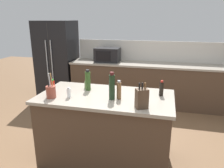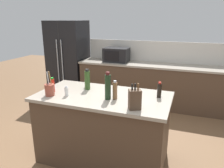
{
  "view_description": "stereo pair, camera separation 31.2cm",
  "coord_description": "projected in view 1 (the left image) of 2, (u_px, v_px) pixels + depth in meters",
  "views": [
    {
      "loc": [
        0.72,
        -2.55,
        1.9
      ],
      "look_at": [
        0.0,
        0.35,
        0.99
      ],
      "focal_mm": 35.0,
      "sensor_mm": 36.0,
      "label": 1
    },
    {
      "loc": [
        1.02,
        -2.46,
        1.9
      ],
      "look_at": [
        0.0,
        0.35,
        0.99
      ],
      "focal_mm": 35.0,
      "sensor_mm": 36.0,
      "label": 2
    }
  ],
  "objects": [
    {
      "name": "pepper_grinder",
      "position": [
        119.0,
        90.0,
        2.66
      ],
      "size": [
        0.06,
        0.06,
        0.24
      ],
      "color": "brown",
      "rests_on": "kitchen_island"
    },
    {
      "name": "wall_backsplash",
      "position": [
        147.0,
        51.0,
        5.01
      ],
      "size": [
        3.3,
        0.03,
        0.46
      ],
      "primitive_type": "cube",
      "color": "beige",
      "rests_on": "back_counter_run"
    },
    {
      "name": "knife_block",
      "position": [
        142.0,
        98.0,
        2.39
      ],
      "size": [
        0.16,
        0.15,
        0.29
      ],
      "rotation": [
        0.0,
        0.0,
        0.47
      ],
      "color": "#4C3828",
      "rests_on": "kitchen_island"
    },
    {
      "name": "spice_jar_oregano",
      "position": [
        86.0,
        85.0,
        3.08
      ],
      "size": [
        0.06,
        0.06,
        0.11
      ],
      "color": "#567038",
      "rests_on": "kitchen_island"
    },
    {
      "name": "kitchen_island",
      "position": [
        106.0,
        128.0,
        2.95
      ],
      "size": [
        1.73,
        0.9,
        0.94
      ],
      "color": "#4C3828",
      "rests_on": "ground_plane"
    },
    {
      "name": "olive_oil_bottle",
      "position": [
        88.0,
        81.0,
        2.98
      ],
      "size": [
        0.07,
        0.07,
        0.29
      ],
      "color": "#2D4C1E",
      "rests_on": "kitchen_island"
    },
    {
      "name": "soy_sauce_bottle",
      "position": [
        161.0,
        89.0,
        2.78
      ],
      "size": [
        0.05,
        0.05,
        0.2
      ],
      "color": "black",
      "rests_on": "kitchen_island"
    },
    {
      "name": "refrigerator",
      "position": [
        57.0,
        60.0,
        5.33
      ],
      "size": [
        0.88,
        0.75,
        1.84
      ],
      "color": "black",
      "rests_on": "ground_plane"
    },
    {
      "name": "salt_shaker",
      "position": [
        69.0,
        93.0,
        2.72
      ],
      "size": [
        0.05,
        0.05,
        0.13
      ],
      "color": "silver",
      "rests_on": "kitchen_island"
    },
    {
      "name": "back_counter_run",
      "position": [
        145.0,
        84.0,
        4.92
      ],
      "size": [
        3.34,
        0.66,
        0.94
      ],
      "color": "#4C3828",
      "rests_on": "ground_plane"
    },
    {
      "name": "utensil_crock",
      "position": [
        51.0,
        91.0,
        2.71
      ],
      "size": [
        0.12,
        0.12,
        0.32
      ],
      "color": "brown",
      "rests_on": "kitchen_island"
    },
    {
      "name": "ground_plane",
      "position": [
        106.0,
        158.0,
        3.09
      ],
      "size": [
        14.0,
        14.0,
        0.0
      ],
      "primitive_type": "plane",
      "color": "brown"
    },
    {
      "name": "wine_bottle",
      "position": [
        112.0,
        87.0,
        2.63
      ],
      "size": [
        0.07,
        0.07,
        0.34
      ],
      "color": "black",
      "rests_on": "kitchen_island"
    },
    {
      "name": "microwave",
      "position": [
        107.0,
        55.0,
        4.94
      ],
      "size": [
        0.55,
        0.39,
        0.31
      ],
      "color": "black",
      "rests_on": "back_counter_run"
    },
    {
      "name": "hot_sauce_bottle",
      "position": [
        53.0,
        87.0,
        2.85
      ],
      "size": [
        0.05,
        0.05,
        0.2
      ],
      "color": "red",
      "rests_on": "kitchen_island"
    }
  ]
}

